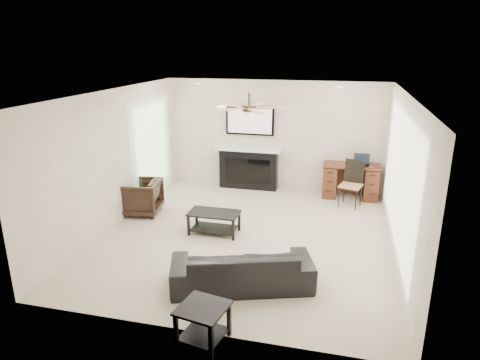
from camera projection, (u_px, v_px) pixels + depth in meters
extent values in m
plane|color=beige|center=(247.00, 235.00, 7.61)|extent=(5.50, 5.50, 0.00)
cube|color=white|center=(248.00, 93.00, 6.85)|extent=(5.00, 5.50, 0.04)
cube|color=beige|center=(274.00, 136.00, 9.78)|extent=(5.00, 0.04, 2.50)
cube|color=beige|center=(191.00, 235.00, 4.69)|extent=(5.00, 0.04, 2.50)
cube|color=beige|center=(114.00, 159.00, 7.80)|extent=(0.04, 5.50, 2.50)
cube|color=beige|center=(403.00, 179.00, 6.66)|extent=(0.04, 5.50, 2.50)
cube|color=white|center=(399.00, 178.00, 6.77)|extent=(0.04, 5.10, 2.40)
cube|color=#93BC89|center=(153.00, 150.00, 9.29)|extent=(0.04, 1.80, 2.10)
cylinder|color=#382619|center=(249.00, 108.00, 7.02)|extent=(1.40, 1.40, 0.30)
imported|color=black|center=(242.00, 267.00, 5.95)|extent=(2.10, 1.35, 0.57)
imported|color=black|center=(141.00, 197.00, 8.51)|extent=(0.87, 0.85, 0.69)
cube|color=black|center=(214.00, 223.00, 7.66)|extent=(0.90, 0.51, 0.40)
cube|color=black|center=(203.00, 324.00, 4.84)|extent=(0.61, 0.61, 0.45)
cube|color=black|center=(87.00, 220.00, 7.70)|extent=(0.52, 0.52, 0.45)
cube|color=black|center=(249.00, 149.00, 9.84)|extent=(1.52, 0.34, 1.91)
cube|color=#431710|center=(350.00, 181.00, 9.39)|extent=(1.22, 0.56, 0.76)
cube|color=black|center=(351.00, 184.00, 8.85)|extent=(0.53, 0.54, 0.97)
cube|color=black|center=(362.00, 160.00, 9.18)|extent=(0.33, 0.24, 0.23)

